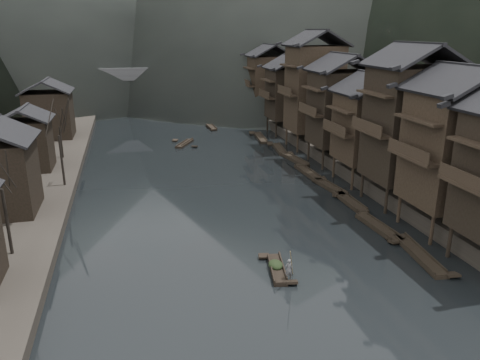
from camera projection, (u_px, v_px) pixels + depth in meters
name	position (u px, v px, depth m)	size (l,w,h in m)	color
water	(251.00, 245.00, 38.00)	(300.00, 300.00, 0.00)	black
right_bank	(384.00, 123.00, 82.54)	(40.00, 200.00, 1.80)	#2D2823
stilt_houses	(348.00, 96.00, 56.86)	(9.00, 67.60, 16.91)	black
left_houses	(19.00, 137.00, 50.28)	(8.10, 53.20, 8.73)	black
bare_trees	(36.00, 153.00, 40.81)	(3.83, 40.47, 7.65)	black
moored_sampans	(315.00, 177.00, 54.89)	(2.73, 50.05, 0.47)	black
midriver_boats	(191.00, 127.00, 82.34)	(8.48, 30.88, 0.44)	black
stone_bridge	(167.00, 84.00, 103.02)	(40.00, 6.00, 9.00)	#4C4C4F
hero_sampan	(277.00, 269.00, 33.80)	(1.76, 4.83, 0.43)	black
cargo_heap	(276.00, 261.00, 33.83)	(1.05, 1.37, 0.63)	black
boatman	(289.00, 266.00, 32.05)	(0.56, 0.37, 1.55)	slate
bamboo_pole	(293.00, 233.00, 31.33)	(0.06, 0.06, 4.35)	#8C7A51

